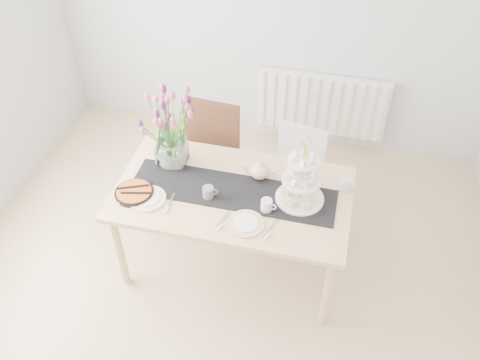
% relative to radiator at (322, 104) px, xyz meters
% --- Properties ---
extents(room_shell, '(4.50, 4.50, 4.50)m').
position_rel_radiator_xyz_m(room_shell, '(-0.50, -2.19, 0.85)').
color(room_shell, tan).
rests_on(room_shell, ground).
extents(radiator, '(1.20, 0.08, 0.60)m').
position_rel_radiator_xyz_m(radiator, '(0.00, 0.00, 0.00)').
color(radiator, white).
rests_on(radiator, room_shell).
extents(dining_table, '(1.60, 0.90, 0.75)m').
position_rel_radiator_xyz_m(dining_table, '(-0.44, -1.61, 0.22)').
color(dining_table, tan).
rests_on(dining_table, ground).
extents(chair_brown, '(0.50, 0.50, 0.94)m').
position_rel_radiator_xyz_m(chair_brown, '(-0.81, -1.01, 0.10)').
color(chair_brown, '#3B2315').
rests_on(chair_brown, ground).
extents(chair_white, '(0.45, 0.45, 0.79)m').
position_rel_radiator_xyz_m(chair_white, '(-0.08, -0.94, 0.01)').
color(chair_white, silver).
rests_on(chair_white, ground).
extents(table_runner, '(1.40, 0.35, 0.01)m').
position_rel_radiator_xyz_m(table_runner, '(-0.44, -1.61, 0.30)').
color(table_runner, black).
rests_on(table_runner, dining_table).
extents(tulip_vase, '(0.69, 0.69, 0.59)m').
position_rel_radiator_xyz_m(tulip_vase, '(-0.93, -1.42, 0.68)').
color(tulip_vase, silver).
rests_on(tulip_vase, dining_table).
extents(cake_stand, '(0.33, 0.33, 0.48)m').
position_rel_radiator_xyz_m(cake_stand, '(0.01, -1.58, 0.44)').
color(cake_stand, gold).
rests_on(cake_stand, dining_table).
extents(teapot, '(0.23, 0.20, 0.14)m').
position_rel_radiator_xyz_m(teapot, '(-0.29, -1.43, 0.37)').
color(teapot, white).
rests_on(teapot, dining_table).
extents(cream_jug, '(0.09, 0.09, 0.09)m').
position_rel_radiator_xyz_m(cream_jug, '(0.30, -1.40, 0.34)').
color(cream_jug, silver).
rests_on(cream_jug, dining_table).
extents(tart_tin, '(0.26, 0.26, 0.03)m').
position_rel_radiator_xyz_m(tart_tin, '(-1.08, -1.79, 0.32)').
color(tart_tin, black).
rests_on(tart_tin, dining_table).
extents(mug_grey, '(0.10, 0.10, 0.09)m').
position_rel_radiator_xyz_m(mug_grey, '(-0.58, -1.70, 0.34)').
color(mug_grey, slate).
rests_on(mug_grey, dining_table).
extents(mug_white, '(0.08, 0.08, 0.09)m').
position_rel_radiator_xyz_m(mug_white, '(-0.18, -1.73, 0.34)').
color(mug_white, silver).
rests_on(mug_white, dining_table).
extents(plate_left, '(0.26, 0.26, 0.01)m').
position_rel_radiator_xyz_m(plate_left, '(-0.97, -1.82, 0.31)').
color(plate_left, white).
rests_on(plate_left, dining_table).
extents(plate_right, '(0.30, 0.30, 0.01)m').
position_rel_radiator_xyz_m(plate_right, '(-0.28, -1.88, 0.31)').
color(plate_right, white).
rests_on(plate_right, dining_table).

